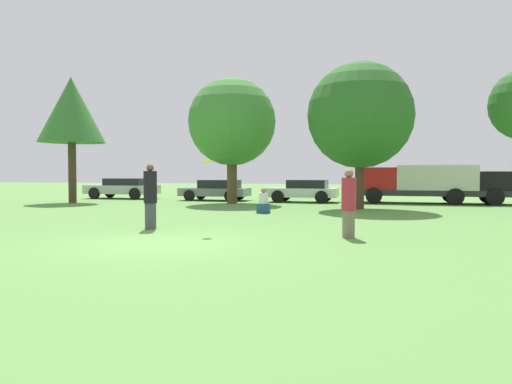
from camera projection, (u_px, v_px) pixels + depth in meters
name	position (u px, v px, depth m)	size (l,w,h in m)	color
ground_plane	(162.00, 243.00, 10.90)	(120.00, 120.00, 0.00)	#5B8E42
person_thrower	(150.00, 197.00, 13.64)	(0.38, 0.38, 1.86)	#3F3F47
person_catcher	(349.00, 204.00, 11.79)	(0.36, 0.36, 1.70)	#726651
frisbee	(207.00, 161.00, 12.62)	(0.26, 0.26, 0.08)	yellow
bystander_sitting	(263.00, 203.00, 19.09)	(0.48, 0.40, 1.00)	navy
tree_0	(71.00, 111.00, 25.57)	(3.50, 3.50, 6.76)	#473323
tree_1	(232.00, 122.00, 25.09)	(4.61, 4.61, 6.61)	brown
tree_2	(360.00, 116.00, 21.07)	(4.67, 4.67, 6.49)	#473323
parked_car_silver	(123.00, 188.00, 30.04)	(4.57, 1.95, 1.27)	#B2B2B7
parked_car_grey	(216.00, 190.00, 28.02)	(4.00, 1.98, 1.20)	slate
parked_car_white	(304.00, 190.00, 26.33)	(3.82, 2.08, 1.23)	silver
delivery_truck_red	(417.00, 181.00, 25.36)	(6.34, 2.47, 2.01)	#2D2D33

